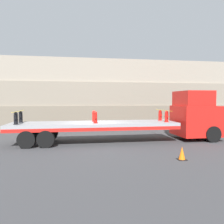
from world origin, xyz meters
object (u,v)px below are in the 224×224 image
at_px(fire_hydrant_black_near_0, 16,119).
at_px(fire_hydrant_red_near_1, 95,117).
at_px(fire_hydrant_black_far_0, 21,117).
at_px(fire_hydrant_red_far_1, 94,116).
at_px(fire_hydrant_red_far_2, 160,115).
at_px(traffic_cone, 182,153).
at_px(fire_hydrant_red_near_2, 167,117).
at_px(truck_cab, 197,116).
at_px(flatbed_trailer, 85,126).

bearing_deg(fire_hydrant_black_near_0, fire_hydrant_red_near_1, 0.00).
height_order(fire_hydrant_black_near_0, fire_hydrant_black_far_0, same).
xyz_separation_m(fire_hydrant_black_near_0, fire_hydrant_red_near_1, (4.46, 0.00, 0.00)).
xyz_separation_m(fire_hydrant_black_near_0, fire_hydrant_red_far_1, (4.46, 1.07, 0.00)).
distance_m(fire_hydrant_red_far_1, fire_hydrant_red_far_2, 4.46).
bearing_deg(traffic_cone, fire_hydrant_black_near_0, 152.82).
bearing_deg(fire_hydrant_red_far_2, fire_hydrant_black_far_0, 180.00).
xyz_separation_m(fire_hydrant_red_near_1, fire_hydrant_red_far_1, (0.00, 1.07, 0.00)).
relative_size(fire_hydrant_black_far_0, fire_hydrant_red_near_1, 1.00).
xyz_separation_m(fire_hydrant_red_near_2, traffic_cone, (-1.01, -4.06, -1.30)).
distance_m(truck_cab, fire_hydrant_red_far_2, 2.42).
relative_size(fire_hydrant_black_near_0, traffic_cone, 1.22).
bearing_deg(fire_hydrant_red_near_1, fire_hydrant_red_far_2, 13.53).
relative_size(fire_hydrant_black_near_0, fire_hydrant_red_far_2, 1.00).
xyz_separation_m(truck_cab, fire_hydrant_black_near_0, (-11.27, -0.54, -0.00)).
height_order(truck_cab, fire_hydrant_black_near_0, truck_cab).
height_order(fire_hydrant_red_near_1, traffic_cone, fire_hydrant_red_near_1).
bearing_deg(fire_hydrant_red_near_2, truck_cab, 12.82).
xyz_separation_m(fire_hydrant_black_near_0, fire_hydrant_black_far_0, (0.00, 1.07, 0.00)).
bearing_deg(traffic_cone, fire_hydrant_red_far_2, 78.85).
xyz_separation_m(flatbed_trailer, fire_hydrant_black_far_0, (-3.85, 0.54, 0.57)).
xyz_separation_m(fire_hydrant_black_near_0, fire_hydrant_red_near_2, (8.91, 0.00, 0.00)).
bearing_deg(fire_hydrant_red_near_1, fire_hydrant_black_far_0, 166.47).
height_order(flatbed_trailer, fire_hydrant_red_near_1, fire_hydrant_red_near_1).
height_order(fire_hydrant_red_near_1, fire_hydrant_red_near_2, same).
bearing_deg(truck_cab, fire_hydrant_red_near_1, -175.50).
bearing_deg(fire_hydrant_red_far_1, truck_cab, -4.50).
xyz_separation_m(flatbed_trailer, fire_hydrant_red_far_1, (0.61, 0.54, 0.57)).
relative_size(flatbed_trailer, fire_hydrant_red_far_1, 14.33).
relative_size(fire_hydrant_red_near_1, fire_hydrant_red_near_2, 1.00).
height_order(flatbed_trailer, fire_hydrant_black_far_0, fire_hydrant_black_far_0).
height_order(flatbed_trailer, fire_hydrant_red_far_2, fire_hydrant_red_far_2).
height_order(fire_hydrant_black_far_0, fire_hydrant_red_far_2, same).
xyz_separation_m(flatbed_trailer, fire_hydrant_red_far_2, (5.07, 0.54, 0.57)).
bearing_deg(fire_hydrant_red_far_2, fire_hydrant_red_near_2, -90.00).
height_order(truck_cab, flatbed_trailer, truck_cab).
bearing_deg(fire_hydrant_red_far_2, fire_hydrant_red_far_1, 180.00).
bearing_deg(flatbed_trailer, fire_hydrant_red_far_2, 6.04).
distance_m(flatbed_trailer, traffic_cone, 6.17).
xyz_separation_m(fire_hydrant_black_far_0, traffic_cone, (7.90, -5.13, -1.30)).
xyz_separation_m(fire_hydrant_black_far_0, fire_hydrant_red_far_2, (8.91, 0.00, 0.00)).
distance_m(flatbed_trailer, fire_hydrant_red_near_1, 0.99).
xyz_separation_m(truck_cab, fire_hydrant_red_far_1, (-6.81, 0.54, -0.00)).
height_order(truck_cab, fire_hydrant_black_far_0, truck_cab).
bearing_deg(fire_hydrant_red_near_1, truck_cab, 4.50).
distance_m(fire_hydrant_black_far_0, fire_hydrant_red_far_2, 8.91).
bearing_deg(fire_hydrant_black_far_0, fire_hydrant_red_near_2, -6.86).
bearing_deg(traffic_cone, truck_cab, 53.75).
height_order(flatbed_trailer, fire_hydrant_red_far_1, fire_hydrant_red_far_1).
distance_m(fire_hydrant_red_near_1, fire_hydrant_red_near_2, 4.46).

